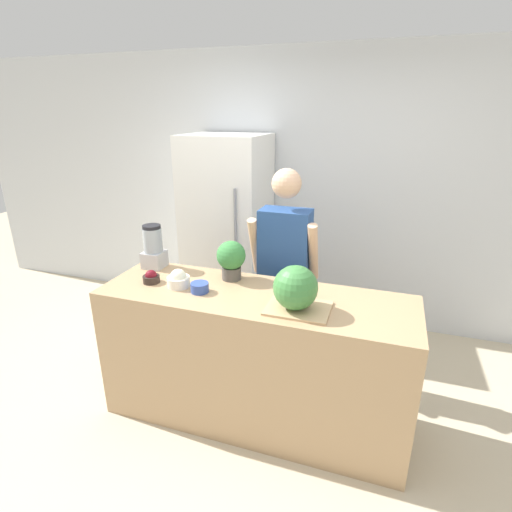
# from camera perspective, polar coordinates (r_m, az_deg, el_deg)

# --- Properties ---
(ground_plane) EXTENTS (14.00, 14.00, 0.00)m
(ground_plane) POSITION_cam_1_polar(r_m,az_deg,el_deg) (2.86, -2.52, -25.62)
(ground_plane) COLOR beige
(wall_back) EXTENTS (8.00, 0.06, 2.60)m
(wall_back) POSITION_cam_1_polar(r_m,az_deg,el_deg) (3.97, 7.61, 9.08)
(wall_back) COLOR silver
(wall_back) RESTS_ON ground_plane
(counter_island) EXTENTS (2.03, 0.64, 0.95)m
(counter_island) POSITION_cam_1_polar(r_m,az_deg,el_deg) (2.79, -0.22, -14.31)
(counter_island) COLOR tan
(counter_island) RESTS_ON ground_plane
(refrigerator) EXTENTS (0.73, 0.70, 1.85)m
(refrigerator) POSITION_cam_1_polar(r_m,az_deg,el_deg) (3.90, -4.05, 3.31)
(refrigerator) COLOR white
(refrigerator) RESTS_ON ground_plane
(person) EXTENTS (0.52, 0.27, 1.67)m
(person) POSITION_cam_1_polar(r_m,az_deg,el_deg) (3.09, 4.05, -2.50)
(person) COLOR #4C608C
(person) RESTS_ON ground_plane
(cutting_board) EXTENTS (0.37, 0.29, 0.01)m
(cutting_board) POSITION_cam_1_polar(r_m,az_deg,el_deg) (2.38, 6.07, -7.40)
(cutting_board) COLOR tan
(cutting_board) RESTS_ON counter_island
(watermelon) EXTENTS (0.26, 0.26, 0.26)m
(watermelon) POSITION_cam_1_polar(r_m,az_deg,el_deg) (2.31, 5.66, -4.51)
(watermelon) COLOR #3D7F3D
(watermelon) RESTS_ON cutting_board
(bowl_cherries) EXTENTS (0.11, 0.11, 0.09)m
(bowl_cherries) POSITION_cam_1_polar(r_m,az_deg,el_deg) (2.80, -14.74, -3.00)
(bowl_cherries) COLOR #2D231E
(bowl_cherries) RESTS_ON counter_island
(bowl_cream) EXTENTS (0.15, 0.15, 0.12)m
(bowl_cream) POSITION_cam_1_polar(r_m,az_deg,el_deg) (2.69, -11.03, -3.32)
(bowl_cream) COLOR white
(bowl_cream) RESTS_ON counter_island
(bowl_small_blue) EXTENTS (0.12, 0.12, 0.06)m
(bowl_small_blue) POSITION_cam_1_polar(r_m,az_deg,el_deg) (2.60, -8.05, -4.47)
(bowl_small_blue) COLOR #334C9E
(bowl_small_blue) RESTS_ON counter_island
(blender) EXTENTS (0.15, 0.15, 0.32)m
(blender) POSITION_cam_1_polar(r_m,az_deg,el_deg) (3.03, -14.46, 1.21)
(blender) COLOR #B7B7BC
(blender) RESTS_ON counter_island
(potted_plant) EXTENTS (0.20, 0.20, 0.27)m
(potted_plant) POSITION_cam_1_polar(r_m,az_deg,el_deg) (2.73, -3.57, -0.32)
(potted_plant) COLOR #514C47
(potted_plant) RESTS_ON counter_island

